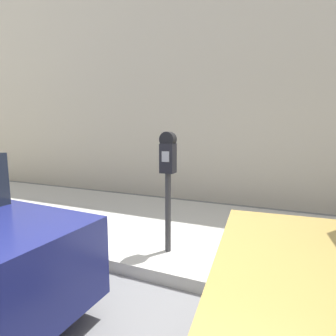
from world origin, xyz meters
name	(u,v)px	position (x,y,z in m)	size (l,w,h in m)	color
sidewalk	(217,234)	(0.00, 2.20, 0.07)	(24.00, 2.80, 0.14)	#ADAAA3
building_facade	(244,50)	(0.00, 4.36, 3.26)	(24.00, 0.30, 6.51)	beige
parking_meter	(168,171)	(-0.40, 1.28, 1.13)	(0.18, 0.15, 1.44)	#2D2D30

